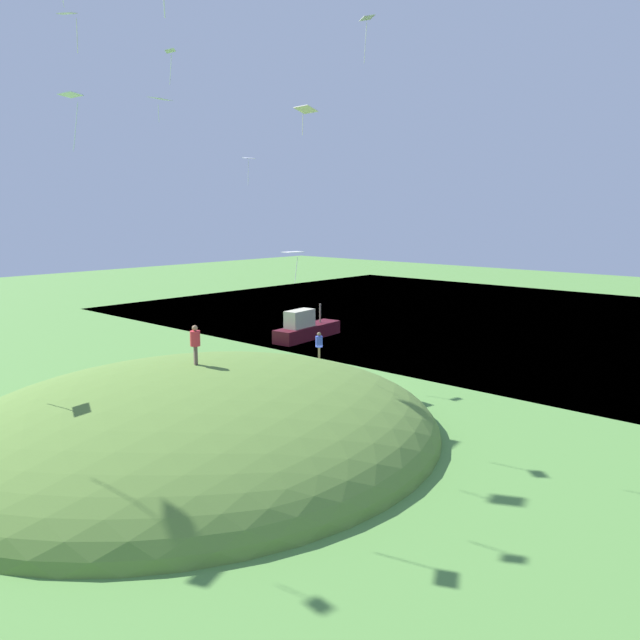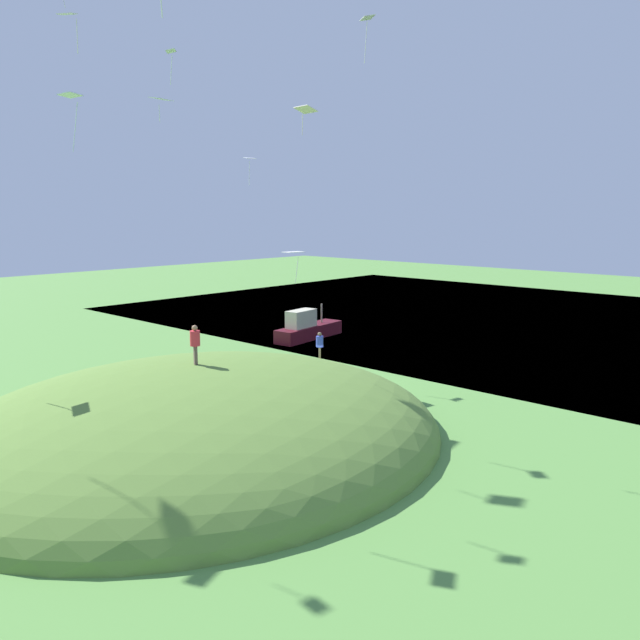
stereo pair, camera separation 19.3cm
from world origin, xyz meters
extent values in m
plane|color=#578C3F|center=(0.00, 0.00, 0.00)|extent=(160.00, 160.00, 0.00)
cube|color=#3C5C85|center=(-29.68, 0.00, -0.20)|extent=(49.83, 80.00, 0.40)
ellipsoid|color=#5C8035|center=(10.53, 0.51, 0.00)|extent=(23.42, 21.07, 6.26)
cube|color=#4B101A|center=(-9.39, -11.41, 0.53)|extent=(7.05, 2.45, 1.07)
cube|color=beige|center=(-8.36, -11.30, 1.75)|extent=(2.74, 1.47, 1.37)
cylinder|color=gray|center=(-11.11, -11.61, 1.84)|extent=(0.14, 0.14, 1.55)
cube|color=brown|center=(9.82, -0.39, 3.55)|extent=(0.23, 0.29, 0.88)
cylinder|color=red|center=(9.82, -0.39, 4.35)|extent=(0.61, 0.61, 0.70)
sphere|color=#9E7250|center=(9.82, -0.39, 4.83)|extent=(0.26, 0.26, 0.26)
cube|color=brown|center=(0.59, -1.10, 1.98)|extent=(0.25, 0.24, 0.79)
cylinder|color=#3649BB|center=(0.59, -1.10, 2.69)|extent=(0.58, 0.58, 0.63)
sphere|color=brown|center=(0.59, -1.10, 3.12)|extent=(0.24, 0.24, 0.24)
cube|color=#F1DED2|center=(5.37, 2.44, 14.64)|extent=(0.76, 1.05, 0.24)
cylinder|color=#F1DED2|center=(5.63, 2.48, 13.94)|extent=(0.10, 0.07, 0.91)
cube|color=white|center=(0.97, -2.80, 7.79)|extent=(1.25, 0.96, 0.04)
cylinder|color=white|center=(0.77, -2.72, 6.73)|extent=(0.18, 0.15, 1.53)
cube|color=white|center=(6.34, -7.51, 16.11)|extent=(1.27, 0.98, 0.16)
cylinder|color=white|center=(6.33, -7.72, 15.37)|extent=(0.13, 0.14, 0.91)
cube|color=silver|center=(13.55, -3.22, 18.05)|extent=(0.78, 0.85, 0.13)
cylinder|color=silver|center=(13.28, -3.02, 17.21)|extent=(0.07, 0.17, 1.34)
cube|color=white|center=(-0.30, -7.87, 13.41)|extent=(0.77, 0.60, 0.10)
cylinder|color=white|center=(-0.08, -7.71, 12.47)|extent=(0.18, 0.12, 1.53)
cube|color=white|center=(0.70, 2.24, 19.55)|extent=(0.98, 1.05, 0.15)
cylinder|color=white|center=(0.76, 2.18, 18.38)|extent=(0.08, 0.21, 1.91)
cube|color=white|center=(7.15, -5.26, 18.07)|extent=(0.80, 0.80, 0.14)
cylinder|color=white|center=(7.05, -5.43, 17.19)|extent=(0.05, 0.25, 1.41)
cube|color=white|center=(15.13, -0.27, 14.33)|extent=(1.00, 0.89, 0.11)
cylinder|color=white|center=(14.95, -0.40, 13.21)|extent=(0.25, 0.19, 1.81)
camera|label=1|loc=(26.99, 22.87, 10.05)|focal=35.46mm
camera|label=2|loc=(26.86, 23.02, 10.05)|focal=35.46mm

